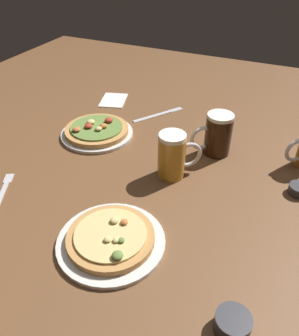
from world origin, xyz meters
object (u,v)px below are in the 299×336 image
(pizza_plate_near, at_px, (111,239))
(beer_mug_dark, at_px, (217,135))
(napkin_folded, at_px, (113,100))
(knife_right, at_px, (159,114))
(beer_mug_pale, at_px, (173,155))
(ramekin_butter, at_px, (299,190))
(ramekin_sauce, at_px, (233,323))
(fork_left, at_px, (1,195))
(pizza_plate_far, at_px, (97,131))

(pizza_plate_near, height_order, beer_mug_dark, beer_mug_dark)
(napkin_folded, distance_m, knife_right, 0.24)
(beer_mug_pale, xyz_separation_m, ramekin_butter, (0.37, 0.07, -0.06))
(ramekin_sauce, xyz_separation_m, napkin_folded, (-0.73, 0.82, -0.02))
(pizza_plate_near, bearing_deg, knife_right, 103.34)
(beer_mug_dark, distance_m, ramekin_sauce, 0.64)
(ramekin_sauce, bearing_deg, pizza_plate_near, 163.87)
(beer_mug_dark, bearing_deg, knife_right, 148.05)
(fork_left, xyz_separation_m, knife_right, (0.22, 0.66, 0.00))
(beer_mug_dark, bearing_deg, pizza_plate_far, -171.32)
(beer_mug_pale, bearing_deg, fork_left, -144.12)
(ramekin_butter, relative_size, napkin_folded, 0.41)
(fork_left, distance_m, knife_right, 0.70)
(beer_mug_pale, relative_size, napkin_folded, 1.02)
(napkin_folded, bearing_deg, ramekin_sauce, -48.55)
(pizza_plate_far, height_order, fork_left, pizza_plate_far)
(pizza_plate_near, relative_size, ramekin_sauce, 3.72)
(ramekin_sauce, distance_m, fork_left, 0.72)
(beer_mug_pale, distance_m, ramekin_sauce, 0.51)
(napkin_folded, bearing_deg, knife_right, -10.16)
(ramekin_sauce, xyz_separation_m, fork_left, (-0.71, 0.12, -0.02))
(pizza_plate_far, bearing_deg, beer_mug_dark, 8.68)
(pizza_plate_near, distance_m, ramekin_sauce, 0.34)
(beer_mug_dark, height_order, beer_mug_pale, beer_mug_pale)
(napkin_folded, bearing_deg, pizza_plate_near, -61.14)
(pizza_plate_far, distance_m, ramekin_sauce, 0.83)
(napkin_folded, distance_m, fork_left, 0.70)
(beer_mug_dark, distance_m, napkin_folded, 0.58)
(ramekin_sauce, xyz_separation_m, ramekin_butter, (0.08, 0.49, -0.01))
(ramekin_butter, bearing_deg, beer_mug_dark, 158.72)
(pizza_plate_far, distance_m, napkin_folded, 0.30)
(beer_mug_dark, distance_m, knife_right, 0.35)
(beer_mug_dark, height_order, ramekin_sauce, beer_mug_dark)
(beer_mug_pale, distance_m, fork_left, 0.52)
(ramekin_butter, xyz_separation_m, knife_right, (-0.57, 0.29, -0.01))
(pizza_plate_far, xyz_separation_m, ramekin_sauce, (0.63, -0.53, 0.00))
(ramekin_butter, xyz_separation_m, fork_left, (-0.79, -0.37, -0.01))
(ramekin_sauce, bearing_deg, beer_mug_dark, 108.43)
(pizza_plate_near, bearing_deg, ramekin_butter, 44.22)
(ramekin_sauce, bearing_deg, napkin_folded, 131.45)
(pizza_plate_near, bearing_deg, beer_mug_dark, 76.17)
(ramekin_sauce, height_order, fork_left, ramekin_sauce)
(ramekin_sauce, bearing_deg, beer_mug_pale, 124.51)
(pizza_plate_far, relative_size, fork_left, 1.31)
(pizza_plate_near, xyz_separation_m, beer_mug_dark, (0.12, 0.51, 0.06))
(beer_mug_dark, distance_m, fork_left, 0.70)
(ramekin_butter, bearing_deg, pizza_plate_far, 176.51)
(pizza_plate_far, bearing_deg, ramekin_sauce, -40.08)
(beer_mug_dark, relative_size, ramekin_sauce, 2.01)
(pizza_plate_near, height_order, ramekin_butter, pizza_plate_near)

